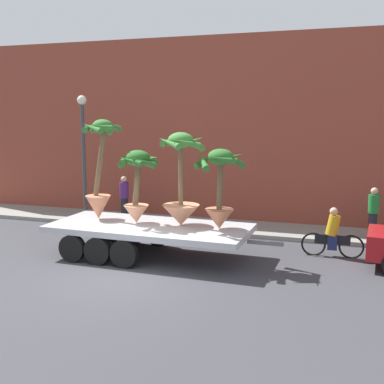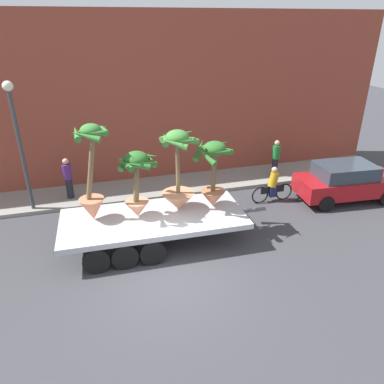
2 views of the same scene
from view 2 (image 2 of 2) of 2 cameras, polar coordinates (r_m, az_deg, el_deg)
ground_plane at (r=10.94m, az=-3.69°, el=-13.02°), size 60.00×60.00×0.00m
sidewalk at (r=16.09m, az=-8.30°, el=0.43°), size 24.00×2.20×0.15m
building_facade at (r=16.61m, az=-9.93°, el=14.06°), size 24.00×1.20×7.26m
flatbed_trailer at (r=12.03m, az=-7.16°, el=-4.82°), size 7.03×2.70×0.98m
potted_palm_rear at (r=11.84m, az=-2.18°, el=2.22°), size 1.37×1.45×2.76m
potted_palm_middle at (r=11.52m, az=-15.50°, el=2.10°), size 1.21×1.24×3.13m
potted_palm_front at (r=12.07m, az=3.40°, el=3.01°), size 1.46×1.51×2.31m
potted_palm_extra at (r=11.46m, az=-8.67°, el=1.94°), size 1.41×1.40×2.22m
cyclist at (r=15.15m, az=12.62°, el=0.90°), size 1.84×0.35×1.54m
parked_car at (r=16.16m, az=23.16°, el=1.58°), size 4.25×2.03×1.58m
pedestrian_near_gate at (r=17.32m, az=13.05°, el=5.33°), size 0.36×0.36×1.71m
pedestrian_far_left at (r=15.49m, az=-18.96°, el=2.16°), size 0.36×0.36×1.71m
street_lamp at (r=14.42m, az=-25.82°, el=8.58°), size 0.36×0.36×4.83m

